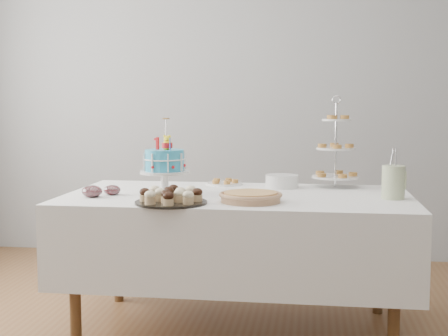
# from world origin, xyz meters

# --- Properties ---
(walls) EXTENTS (5.04, 4.04, 2.70)m
(walls) POSITION_xyz_m (0.00, 0.00, 1.35)
(walls) COLOR #9A9C9F
(walls) RESTS_ON floor
(table) EXTENTS (1.92, 1.02, 0.77)m
(table) POSITION_xyz_m (0.00, 0.30, 0.54)
(table) COLOR white
(table) RESTS_ON floor
(birthday_cake) EXTENTS (0.28, 0.28, 0.42)m
(birthday_cake) POSITION_xyz_m (-0.41, 0.27, 0.89)
(birthday_cake) COLOR white
(birthday_cake) RESTS_ON table
(cupcake_tray) EXTENTS (0.37, 0.37, 0.08)m
(cupcake_tray) POSITION_xyz_m (-0.30, -0.07, 0.81)
(cupcake_tray) COLOR black
(cupcake_tray) RESTS_ON table
(pie) EXTENTS (0.33, 0.33, 0.05)m
(pie) POSITION_xyz_m (0.10, 0.04, 0.80)
(pie) COLOR tan
(pie) RESTS_ON table
(tiered_stand) EXTENTS (0.29, 0.29, 0.55)m
(tiered_stand) POSITION_xyz_m (0.55, 0.70, 1.00)
(tiered_stand) COLOR silver
(tiered_stand) RESTS_ON table
(plate_stack) EXTENTS (0.20, 0.20, 0.08)m
(plate_stack) POSITION_xyz_m (0.23, 0.61, 0.81)
(plate_stack) COLOR white
(plate_stack) RESTS_ON table
(pastry_plate) EXTENTS (0.22, 0.22, 0.03)m
(pastry_plate) POSITION_xyz_m (-0.13, 0.70, 0.78)
(pastry_plate) COLOR white
(pastry_plate) RESTS_ON table
(jam_bowl_a) EXTENTS (0.09, 0.09, 0.06)m
(jam_bowl_a) POSITION_xyz_m (-0.69, 0.18, 0.80)
(jam_bowl_a) COLOR silver
(jam_bowl_a) RESTS_ON table
(jam_bowl_b) EXTENTS (0.11, 0.11, 0.07)m
(jam_bowl_b) POSITION_xyz_m (-0.77, 0.08, 0.80)
(jam_bowl_b) COLOR silver
(jam_bowl_b) RESTS_ON table
(utensil_pitcher) EXTENTS (0.13, 0.12, 0.27)m
(utensil_pitcher) POSITION_xyz_m (0.84, 0.26, 0.87)
(utensil_pitcher) COLOR silver
(utensil_pitcher) RESTS_ON table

